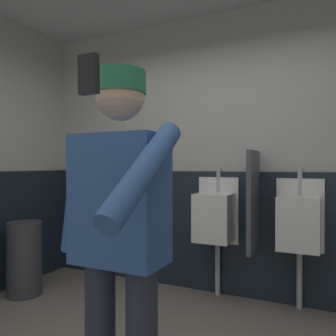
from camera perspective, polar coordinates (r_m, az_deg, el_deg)
wall_back at (r=3.44m, az=9.66°, el=2.61°), size 4.72×0.12×2.80m
wainscot_band_back at (r=3.43m, az=9.30°, el=-10.70°), size 4.12×0.03×1.21m
urinal_left at (r=3.28m, az=7.94°, el=-8.15°), size 0.40×0.34×1.24m
urinal_middle at (r=3.14m, az=21.27°, el=-8.56°), size 0.40×0.34×1.24m
privacy_divider_panel at (r=3.10m, az=14.22°, el=-5.44°), size 0.04×0.40×0.90m
person at (r=1.53m, az=-8.28°, el=-10.06°), size 0.62×0.60×1.68m
cell_phone at (r=0.99m, az=-13.28°, el=15.16°), size 0.06×0.02×0.11m
trash_bin at (r=3.69m, az=-23.13°, el=-13.88°), size 0.33×0.33×0.72m
soap_dispenser at (r=4.09m, az=-12.94°, el=2.10°), size 0.10×0.07×0.18m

